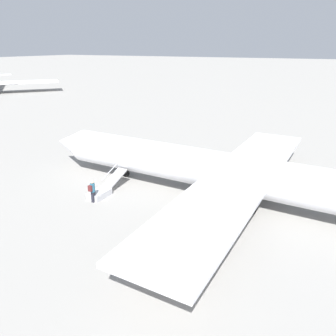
% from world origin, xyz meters
% --- Properties ---
extents(ground_plane, '(600.00, 600.00, 0.00)m').
position_xyz_m(ground_plane, '(0.00, 0.00, 0.00)').
color(ground_plane, gray).
extents(airplane_main, '(34.70, 26.27, 7.60)m').
position_xyz_m(airplane_main, '(-1.06, 0.03, 2.27)').
color(airplane_main, silver).
rests_on(airplane_main, ground).
extents(boarding_stairs, '(1.15, 4.05, 1.83)m').
position_xyz_m(boarding_stairs, '(8.42, 3.75, 0.39)').
color(boarding_stairs, '#B2B2B7').
rests_on(boarding_stairs, ground).
extents(passenger, '(0.36, 0.54, 1.74)m').
position_xyz_m(passenger, '(8.26, 5.10, 1.00)').
color(passenger, '#23232D').
rests_on(passenger, ground).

